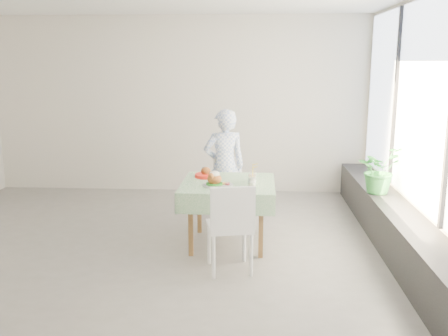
# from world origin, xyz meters

# --- Properties ---
(floor) EXTENTS (6.00, 6.00, 0.00)m
(floor) POSITION_xyz_m (0.00, 0.00, 0.00)
(floor) COLOR #64615F
(floor) RESTS_ON ground
(wall_back) EXTENTS (6.00, 0.02, 2.80)m
(wall_back) POSITION_xyz_m (0.00, 2.50, 1.40)
(wall_back) COLOR beige
(wall_back) RESTS_ON ground
(wall_front) EXTENTS (6.00, 0.02, 2.80)m
(wall_front) POSITION_xyz_m (0.00, -2.50, 1.40)
(wall_front) COLOR beige
(wall_front) RESTS_ON ground
(wall_right) EXTENTS (0.02, 5.00, 2.80)m
(wall_right) POSITION_xyz_m (3.00, 0.00, 1.40)
(wall_right) COLOR beige
(wall_right) RESTS_ON ground
(window_pane) EXTENTS (0.01, 4.80, 2.18)m
(window_pane) POSITION_xyz_m (2.97, 0.00, 1.65)
(window_pane) COLOR #D1E0F9
(window_pane) RESTS_ON ground
(window_ledge) EXTENTS (0.40, 4.80, 0.50)m
(window_ledge) POSITION_xyz_m (2.80, 0.00, 0.25)
(window_ledge) COLOR black
(window_ledge) RESTS_ON ground
(cafe_table) EXTENTS (1.06, 1.06, 0.74)m
(cafe_table) POSITION_xyz_m (0.91, 0.04, 0.46)
(cafe_table) COLOR brown
(cafe_table) RESTS_ON ground
(chair_far) EXTENTS (0.52, 0.52, 0.84)m
(chair_far) POSITION_xyz_m (0.92, 0.84, 0.26)
(chair_far) COLOR white
(chair_far) RESTS_ON ground
(chair_near) EXTENTS (0.51, 0.51, 0.92)m
(chair_near) POSITION_xyz_m (0.97, -0.71, 0.28)
(chair_near) COLOR white
(chair_near) RESTS_ON ground
(diner) EXTENTS (0.63, 0.50, 1.50)m
(diner) POSITION_xyz_m (0.82, 0.86, 0.75)
(diner) COLOR #839BD1
(diner) RESTS_ON ground
(main_dish) EXTENTS (0.34, 0.34, 0.18)m
(main_dish) POSITION_xyz_m (0.79, -0.15, 0.80)
(main_dish) COLOR white
(main_dish) RESTS_ON cafe_table
(juice_cup_orange) EXTENTS (0.09, 0.09, 0.25)m
(juice_cup_orange) POSITION_xyz_m (1.19, 0.05, 0.80)
(juice_cup_orange) COLOR white
(juice_cup_orange) RESTS_ON cafe_table
(juice_cup_lemonade) EXTENTS (0.09, 0.09, 0.25)m
(juice_cup_lemonade) POSITION_xyz_m (1.19, -0.11, 0.80)
(juice_cup_lemonade) COLOR white
(juice_cup_lemonade) RESTS_ON cafe_table
(second_dish) EXTENTS (0.26, 0.26, 0.12)m
(second_dish) POSITION_xyz_m (0.64, 0.28, 0.78)
(second_dish) COLOR red
(second_dish) RESTS_ON cafe_table
(potted_plant) EXTENTS (0.69, 0.68, 0.58)m
(potted_plant) POSITION_xyz_m (2.74, 0.61, 0.79)
(potted_plant) COLOR #297B3B
(potted_plant) RESTS_ON window_ledge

